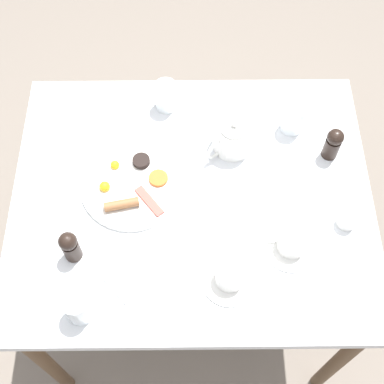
% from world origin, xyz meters
% --- Properties ---
extents(ground_plane, '(8.00, 8.00, 0.00)m').
position_xyz_m(ground_plane, '(0.00, 0.00, 0.00)').
color(ground_plane, '#70665B').
extents(table, '(0.86, 1.03, 0.77)m').
position_xyz_m(table, '(0.00, 0.00, 0.69)').
color(table, silver).
rests_on(table, ground_plane).
extents(breakfast_plate, '(0.30, 0.30, 0.04)m').
position_xyz_m(breakfast_plate, '(0.03, 0.17, 0.78)').
color(breakfast_plate, white).
rests_on(breakfast_plate, table).
extents(teapot_near, '(0.14, 0.17, 0.12)m').
position_xyz_m(teapot_near, '(0.17, -0.12, 0.82)').
color(teapot_near, white).
rests_on(teapot_near, table).
extents(teacup_with_saucer_left, '(0.15, 0.15, 0.06)m').
position_xyz_m(teacup_with_saucer_left, '(-0.25, -0.10, 0.80)').
color(teacup_with_saucer_left, white).
rests_on(teacup_with_saucer_left, table).
extents(teacup_with_saucer_right, '(0.15, 0.15, 0.06)m').
position_xyz_m(teacup_with_saucer_right, '(-0.16, -0.27, 0.80)').
color(teacup_with_saucer_right, white).
rests_on(teacup_with_saucer_right, table).
extents(water_glass_tall, '(0.07, 0.07, 0.10)m').
position_xyz_m(water_glass_tall, '(0.24, -0.31, 0.82)').
color(water_glass_tall, white).
rests_on(water_glass_tall, table).
extents(water_glass_short, '(0.07, 0.07, 0.10)m').
position_xyz_m(water_glass_short, '(0.33, 0.08, 0.82)').
color(water_glass_short, white).
rests_on(water_glass_short, table).
extents(wine_glass_spare, '(0.07, 0.07, 0.10)m').
position_xyz_m(wine_glass_spare, '(-0.34, 0.29, 0.82)').
color(wine_glass_spare, white).
rests_on(wine_glass_spare, table).
extents(creamer_jug, '(0.07, 0.05, 0.05)m').
position_xyz_m(creamer_jug, '(-0.09, -0.43, 0.80)').
color(creamer_jug, white).
rests_on(creamer_jug, table).
extents(pepper_grinder, '(0.05, 0.05, 0.11)m').
position_xyz_m(pepper_grinder, '(0.14, -0.41, 0.83)').
color(pepper_grinder, black).
rests_on(pepper_grinder, table).
extents(salt_grinder, '(0.05, 0.05, 0.11)m').
position_xyz_m(salt_grinder, '(-0.18, 0.32, 0.83)').
color(salt_grinder, black).
rests_on(salt_grinder, table).
extents(napkin_folded, '(0.16, 0.16, 0.01)m').
position_xyz_m(napkin_folded, '(-0.24, 0.16, 0.78)').
color(napkin_folded, white).
rests_on(napkin_folded, table).
extents(fork_by_plate, '(0.07, 0.16, 0.00)m').
position_xyz_m(fork_by_plate, '(-0.05, -0.12, 0.78)').
color(fork_by_plate, silver).
rests_on(fork_by_plate, table).
extents(knife_by_plate, '(0.21, 0.05, 0.00)m').
position_xyz_m(knife_by_plate, '(0.28, 0.38, 0.78)').
color(knife_by_plate, silver).
rests_on(knife_by_plate, table).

